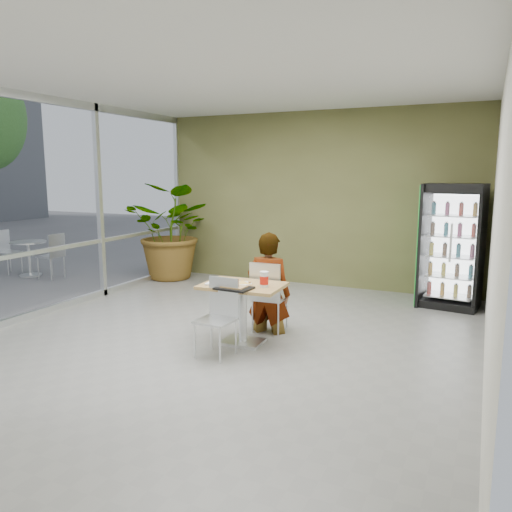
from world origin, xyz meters
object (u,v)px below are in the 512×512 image
Objects in this scene: seated_woman at (269,293)px; potted_plant at (174,231)px; chair_near at (220,310)px; dining_table at (243,301)px; cafeteria_tray at (234,288)px; chair_far at (267,291)px; soda_cup at (264,280)px; beverage_fridge at (452,246)px.

seated_woman is 3.84m from potted_plant.
seated_woman is (0.17, 1.01, -0.01)m from chair_near.
dining_table is at bearing -44.33° from potted_plant.
chair_near is 2.19× the size of cafeteria_tray.
chair_near is 1.03m from seated_woman.
dining_table is at bearing 83.34° from chair_near.
chair_far is 0.66m from soda_cup.
beverage_fridge is 5.13m from potted_plant.
chair_far is 0.50× the size of potted_plant.
soda_cup is at bearing -114.95° from beverage_fridge.
chair_far is 0.98m from chair_near.
chair_far is at bearing -37.66° from potted_plant.
soda_cup is (0.30, -0.03, 0.30)m from dining_table.
chair_far is 0.49× the size of beverage_fridge.
soda_cup is (0.20, -0.56, 0.29)m from chair_far.
dining_table is 0.43m from soda_cup.
cafeteria_tray is at bearing 81.56° from chair_far.
chair_near is at bearing -116.39° from beverage_fridge.
seated_woman is at bearing -124.11° from beverage_fridge.
chair_near is at bearing -49.14° from potted_plant.
cafeteria_tray is 4.35m from potted_plant.
chair_near is at bearing -133.04° from soda_cup.
chair_far is at bearing 83.46° from chair_near.
dining_table is 3.67m from beverage_fridge.
chair_near is 0.55× the size of seated_woman.
chair_far is at bearing -123.44° from beverage_fridge.
chair_far is 0.84m from cafeteria_tray.
cafeteria_tray is at bearing -46.72° from potted_plant.
seated_woman is (-0.01, 0.05, -0.04)m from chair_far.
dining_table is 0.52× the size of beverage_fridge.
potted_plant reaches higher than cafeteria_tray.
chair_near is (-0.18, -0.96, -0.03)m from chair_far.
chair_near is 0.47× the size of potted_plant.
cafeteria_tray is at bearing -84.92° from dining_table.
potted_plant is at bearing -40.38° from seated_woman.
beverage_fridge is (1.88, 2.95, 0.12)m from soda_cup.
beverage_fridge is at bearing 60.09° from chair_near.
dining_table is 2.47× the size of cafeteria_tray.
chair_near is 0.31m from cafeteria_tray.
chair_near is at bearing -100.70° from dining_table.
cafeteria_tray is 0.21× the size of potted_plant.
soda_cup is 0.46× the size of cafeteria_tray.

